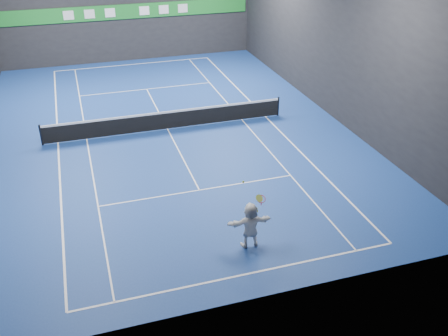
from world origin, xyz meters
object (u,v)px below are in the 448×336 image
object	(u,v)px
tennis_racket	(260,200)
tennis_ball	(243,182)
tennis_net	(167,120)
player	(250,225)

from	to	relation	value
tennis_racket	tennis_ball	bearing A→B (deg)	176.24
tennis_ball	tennis_racket	world-z (taller)	tennis_ball
tennis_ball	tennis_net	bearing A→B (deg)	92.56
tennis_ball	tennis_net	size ratio (longest dim) A/B	0.01
tennis_ball	player	bearing A→B (deg)	-18.76
tennis_net	player	bearing A→B (deg)	-86.04
player	tennis_ball	xyz separation A→B (m)	(-0.26, 0.09, 1.70)
player	tennis_ball	world-z (taller)	tennis_ball
player	tennis_racket	xyz separation A→B (m)	(0.36, 0.05, 0.90)
tennis_ball	tennis_net	xyz separation A→B (m)	(-0.47, 10.40, -2.01)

